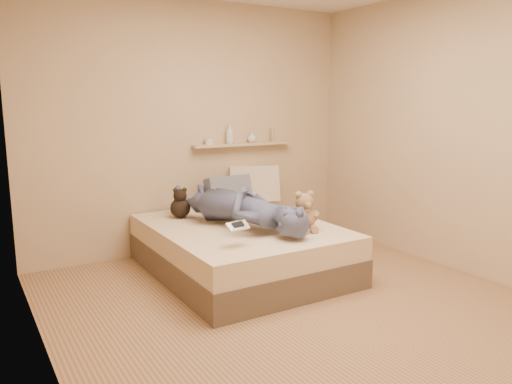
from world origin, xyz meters
TOP-DOWN VIEW (x-y plane):
  - room at (0.00, 0.00)m, footprint 3.80×3.80m
  - bed at (0.00, 0.93)m, footprint 1.50×1.90m
  - game_console at (-0.36, 0.33)m, footprint 0.20×0.11m
  - teddy_bear at (0.38, 0.47)m, footprint 0.29×0.29m
  - dark_plush at (-0.36, 1.47)m, footprint 0.20×0.20m
  - pillow_cream at (0.64, 1.76)m, footprint 0.60×0.42m
  - pillow_grey at (0.25, 1.62)m, footprint 0.52×0.26m
  - person at (-0.03, 0.90)m, footprint 0.89×1.64m
  - wall_shelf at (0.55, 1.84)m, footprint 1.20×0.12m
  - shelf_bottles at (0.48, 1.84)m, footprint 0.86×0.12m

SIDE VIEW (x-z plane):
  - bed at x=0.00m, z-range 0.00..0.45m
  - dark_plush at x=-0.36m, z-range 0.43..0.73m
  - teddy_bear at x=0.38m, z-range 0.42..0.77m
  - game_console at x=-0.36m, z-range 0.59..0.65m
  - pillow_grey at x=0.25m, z-range 0.44..0.80m
  - person at x=-0.03m, z-range 0.45..0.82m
  - pillow_cream at x=0.64m, z-range 0.44..0.86m
  - wall_shelf at x=0.55m, z-range 1.09..1.11m
  - shelf_bottles at x=0.48m, z-range 1.09..1.30m
  - room at x=0.00m, z-range -0.60..3.20m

